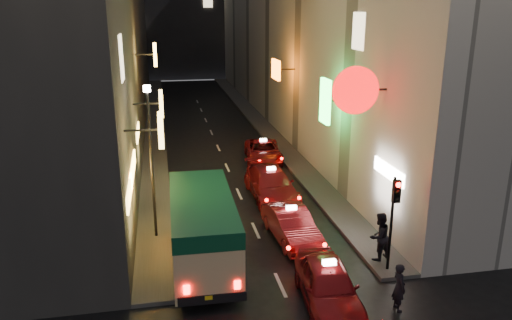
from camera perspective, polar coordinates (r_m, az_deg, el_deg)
building_left at (r=40.51m, az=-17.74°, el=15.97°), size 7.39×52.00×18.00m
building_right at (r=41.95m, az=5.48°, el=16.67°), size 8.21×52.00×18.00m
sidewalk_left at (r=41.30m, az=-11.46°, el=3.91°), size 1.50×52.00×0.15m
sidewalk_right at (r=42.06m, az=0.22°, el=4.49°), size 1.50×52.00×0.15m
minibus at (r=18.29m, az=-6.16°, el=-7.20°), size 2.32×6.33×2.71m
taxi_near at (r=16.47m, az=8.27°, el=-13.61°), size 2.61×5.44×1.85m
taxi_second at (r=20.58m, az=4.03°, el=-7.13°), size 2.44×5.07×1.73m
taxi_third at (r=24.93m, az=1.74°, el=-2.50°), size 2.35×5.46×1.89m
taxi_far at (r=30.96m, az=0.82°, el=1.19°), size 2.44×4.89×1.67m
pedestrian_crossing at (r=16.68m, az=16.06°, el=-13.48°), size 0.40×0.61×1.80m
pedestrian_sidewalk at (r=19.18m, az=13.93°, el=-8.14°), size 0.92×0.76×2.09m
traffic_light at (r=17.87m, az=15.55°, el=-4.95°), size 0.26×0.43×3.50m
lamp_post at (r=20.04m, az=-11.91°, el=0.83°), size 0.28×0.28×6.22m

